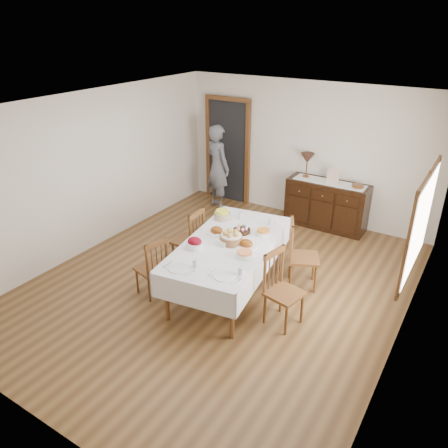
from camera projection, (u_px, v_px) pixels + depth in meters
The scene contains 26 objects.
ground at pixel (220, 284), 6.51m from camera, with size 6.00×6.00×0.00m, color brown.
room_shell at pixel (227, 170), 6.20m from camera, with size 5.02×6.02×2.65m.
dining_table at pixel (229, 248), 6.08m from camera, with size 1.47×2.41×0.78m.
chair_left_near at pixel (153, 267), 6.08m from camera, with size 0.46×0.46×0.90m.
chair_left_far at pixel (190, 238), 6.75m from camera, with size 0.41×0.41×0.99m.
chair_right_near at pixel (281, 288), 5.51m from camera, with size 0.49×0.49×1.01m.
chair_right_far at pixel (300, 254), 6.26m from camera, with size 0.58×0.58×1.04m.
sideboard at pixel (326, 205), 8.11m from camera, with size 1.49×0.54×0.89m.
person at pixel (218, 164), 8.78m from camera, with size 0.57×0.37×1.83m, color #585B64.
bread_basket at pixel (231, 238), 5.99m from camera, with size 0.32×0.32×0.19m.
egg_basket at pixel (242, 230), 6.30m from camera, with size 0.25×0.25×0.11m.
ham_platter_a at pixel (217, 231), 6.30m from camera, with size 0.32×0.32×0.11m.
ham_platter_b at pixel (246, 244), 5.93m from camera, with size 0.32×0.32×0.11m.
beet_bowl at pixel (195, 243), 5.87m from camera, with size 0.24×0.24×0.16m.
carrot_bowl at pixel (263, 232), 6.23m from camera, with size 0.21×0.21×0.09m.
pineapple_bowl at pixel (222, 215), 6.71m from camera, with size 0.25×0.25×0.15m.
casserole_dish at pixel (245, 254), 5.66m from camera, with size 0.22×0.22×0.08m.
butter_dish at pixel (222, 243), 5.94m from camera, with size 0.15×0.11×0.07m.
setting_left at pixel (184, 267), 5.41m from camera, with size 0.44×0.31×0.10m.
setting_right at pixel (229, 274), 5.25m from camera, with size 0.44×0.31×0.10m.
glass_far_a at pixel (241, 216), 6.72m from camera, with size 0.07×0.07×0.11m.
glass_far_b at pixel (270, 222), 6.53m from camera, with size 0.06×0.06×0.09m.
runner at pixel (330, 182), 7.89m from camera, with size 1.30×0.35×0.01m.
table_lamp at pixel (307, 159), 8.01m from camera, with size 0.26×0.26×0.46m.
picture_frame at pixel (333, 177), 7.76m from camera, with size 0.22×0.08×0.28m.
deco_bowl at pixel (358, 186), 7.64m from camera, with size 0.20×0.20×0.06m.
Camera 1 is at (2.97, -4.62, 3.61)m, focal length 35.00 mm.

